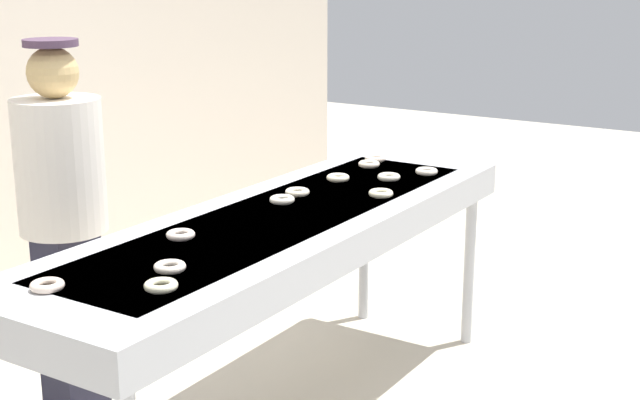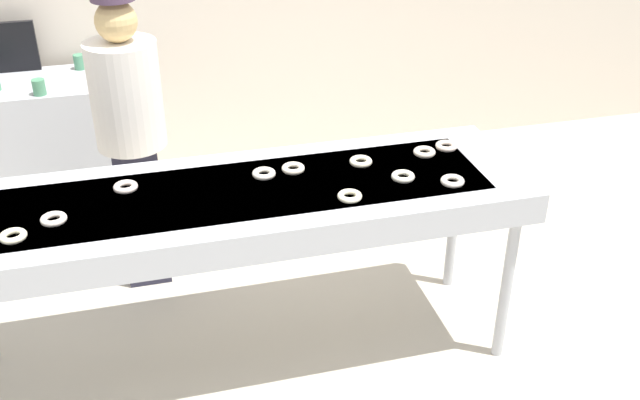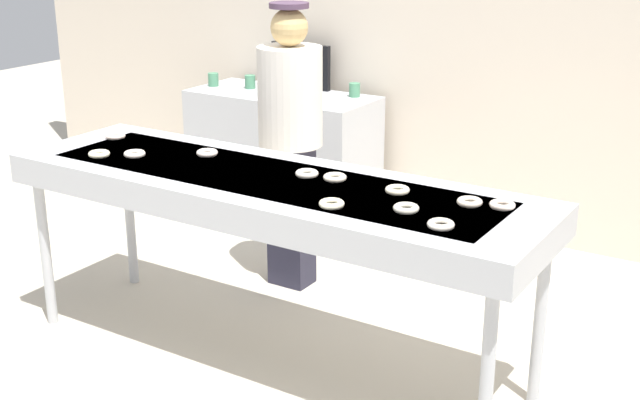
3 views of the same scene
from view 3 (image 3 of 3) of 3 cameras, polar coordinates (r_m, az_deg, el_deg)
The scene contains 23 objects.
ground_plane at distance 4.43m, azimuth -3.23°, elevation -10.51°, with size 16.00×16.00×0.00m, color beige.
back_wall at distance 5.96m, azimuth 9.85°, elevation 11.47°, with size 8.00×0.12×2.86m, color beige.
fryer_conveyor at distance 4.06m, azimuth -3.46°, elevation 0.51°, with size 2.72×0.80×0.97m.
sugar_donut_0 at distance 3.69m, azimuth 12.11°, elevation -0.32°, with size 0.11×0.11×0.03m, color #FBE3CB.
sugar_donut_1 at distance 3.58m, azimuth 5.78°, elevation -0.55°, with size 0.11×0.11×0.03m, color #EBE3C8.
sugar_donut_2 at distance 4.42m, azimuth -7.57°, elevation 3.15°, with size 0.11×0.11×0.03m, color #F5E0CE.
sugar_donut_3 at distance 4.04m, azimuth -0.89°, elevation 1.78°, with size 0.11×0.11×0.03m, color silver.
sugar_donut_4 at distance 4.51m, azimuth -14.57°, elevation 3.00°, with size 0.11×0.11×0.03m, color #FBF2C5.
sugar_donut_5 at distance 4.85m, azimuth -13.54°, elevation 4.19°, with size 0.11×0.11×0.03m, color #FCE1C9.
sugar_donut_6 at distance 3.81m, azimuth 5.20°, elevation 0.67°, with size 0.11×0.11×0.03m, color #F8EBC5.
sugar_donut_7 at distance 3.70m, azimuth 9.98°, elevation -0.13°, with size 0.11×0.11×0.03m, color #FAE5C8.
sugar_donut_8 at distance 3.42m, azimuth 8.09°, elevation -1.64°, with size 0.11×0.11×0.03m, color #F4E7CF.
sugar_donut_9 at distance 3.62m, azimuth 0.78°, elevation -0.25°, with size 0.11×0.11×0.03m, color #FCF2C7.
sugar_donut_10 at distance 4.47m, azimuth -12.31°, elevation 3.04°, with size 0.11×0.11×0.03m, color white.
sugar_donut_11 at distance 3.98m, azimuth 1.00°, elevation 1.52°, with size 0.11×0.11×0.03m, color #EFE1C3.
worker_baker at distance 4.93m, azimuth -2.00°, elevation 4.91°, with size 0.37×0.37×1.68m.
prep_counter at distance 6.34m, azimuth -2.52°, elevation 3.14°, with size 1.38×0.60×0.90m, color #B7BABF.
paper_cup_0 at distance 5.88m, azimuth -1.74°, elevation 6.92°, with size 0.08×0.08×0.10m, color #4C8C66.
paper_cup_1 at distance 6.12m, azimuth 2.33°, elevation 7.38°, with size 0.08×0.08×0.10m, color #4C8C66.
paper_cup_2 at distance 6.54m, azimuth -7.16°, elevation 8.01°, with size 0.08×0.08×0.10m, color #4C8C66.
paper_cup_3 at distance 6.16m, azimuth -3.14°, elevation 7.44°, with size 0.08×0.08×0.10m, color #4C8C66.
paper_cup_4 at distance 6.43m, azimuth -4.70°, elevation 7.89°, with size 0.08×0.08×0.10m, color #4C8C66.
menu_display at distance 6.41m, azimuth -1.31°, elevation 8.97°, with size 0.50×0.04×0.33m, color black.
Camera 3 is at (2.26, -3.13, 2.17)m, focal length 47.79 mm.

